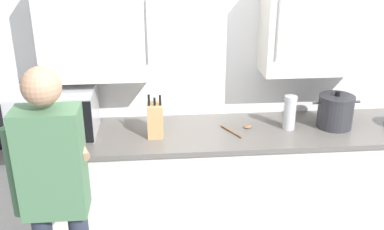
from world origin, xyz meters
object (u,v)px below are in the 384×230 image
thermos_flask (290,112)px  knife_block (155,120)px  stock_pot (335,111)px  person_figure (54,187)px  wooden_spoon (239,129)px  microwave_oven (48,114)px

thermos_flask → knife_block: knife_block is taller
stock_pot → person_figure: (-1.88, -0.80, -0.06)m
wooden_spoon → thermos_flask: bearing=-0.2°
thermos_flask → person_figure: 1.73m
knife_block → person_figure: (-0.55, -0.76, -0.06)m
microwave_oven → person_figure: size_ratio=0.47×
stock_pot → person_figure: 2.04m
person_figure → wooden_spoon: bearing=34.2°
thermos_flask → stock_pot: bearing=0.7°
thermos_flask → knife_block: bearing=-177.9°
thermos_flask → wooden_spoon: bearing=179.8°
thermos_flask → stock_pot: (0.35, 0.00, -0.01)m
wooden_spoon → knife_block: (-0.61, -0.04, 0.11)m
person_figure → knife_block: bearing=53.7°
thermos_flask → person_figure: bearing=-152.7°
microwave_oven → person_figure: person_figure is taller
microwave_oven → knife_block: microwave_oven is taller
wooden_spoon → stock_pot: (0.71, 0.00, 0.11)m
knife_block → stock_pot: bearing=1.7°
microwave_oven → stock_pot: microwave_oven is taller
knife_block → person_figure: person_figure is taller
wooden_spoon → knife_block: size_ratio=0.75×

